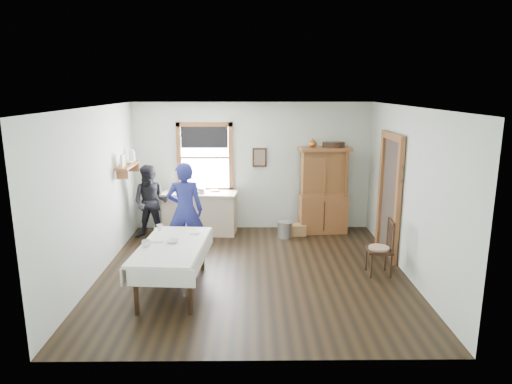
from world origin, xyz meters
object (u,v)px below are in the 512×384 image
woman_blue (185,214)px  figure_dark (151,205)px  china_hutch (323,190)px  pail (285,229)px  spindle_chair (380,247)px  dining_table (173,267)px  wicker_basket (296,230)px  work_counter (200,213)px

woman_blue → figure_dark: woman_blue is taller
china_hutch → pail: bearing=-161.1°
spindle_chair → pail: 2.39m
china_hutch → dining_table: size_ratio=1.00×
pail → wicker_basket: pail is taller
china_hutch → dining_table: (-2.68, -2.81, -0.54)m
figure_dark → work_counter: bearing=26.0°
work_counter → woman_blue: bearing=-89.4°
china_hutch → pail: (-0.82, -0.35, -0.74)m
work_counter → figure_dark: (-0.94, -0.32, 0.25)m
work_counter → china_hutch: 2.61m
figure_dark → spindle_chair: bearing=-17.6°
wicker_basket → woman_blue: (-2.10, -1.22, 0.69)m
wicker_basket → woman_blue: size_ratio=0.24×
wicker_basket → figure_dark: (-2.94, -0.18, 0.58)m
spindle_chair → figure_dark: figure_dark is taller
wicker_basket → figure_dark: size_ratio=0.27×
wicker_basket → figure_dark: bearing=-176.5°
dining_table → wicker_basket: dining_table is taller
work_counter → spindle_chair: spindle_chair is taller
china_hutch → woman_blue: 3.03m
china_hutch → spindle_chair: bearing=-80.3°
dining_table → figure_dark: (-0.83, 2.43, 0.33)m
spindle_chair → pail: spindle_chair is taller
dining_table → work_counter: bearing=87.7°
dining_table → woman_blue: 1.45m
work_counter → woman_blue: 1.42m
work_counter → wicker_basket: size_ratio=4.08×
woman_blue → work_counter: bearing=-96.8°
spindle_chair → figure_dark: 4.51m
woman_blue → figure_dark: size_ratio=1.15×
spindle_chair → china_hutch: bearing=108.9°
pail → figure_dark: bearing=-179.3°
dining_table → pail: 3.09m
spindle_chair → woman_blue: bearing=170.2°
china_hutch → figure_dark: 3.54m
work_counter → dining_table: size_ratio=0.85×
work_counter → spindle_chair: (3.15, -2.21, 0.03)m
dining_table → wicker_basket: 3.36m
pail → spindle_chair: bearing=-54.0°
dining_table → wicker_basket: bearing=51.0°
dining_table → woman_blue: size_ratio=1.12×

